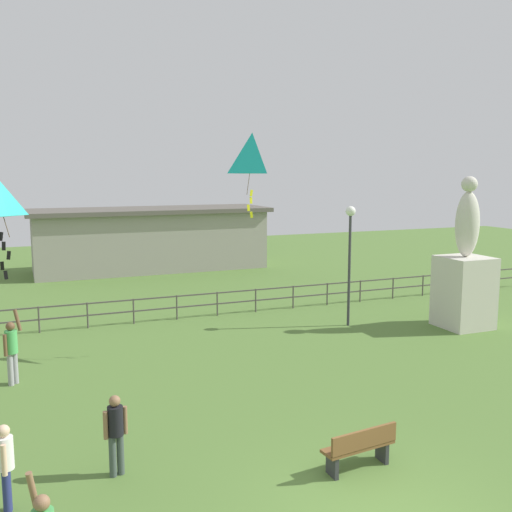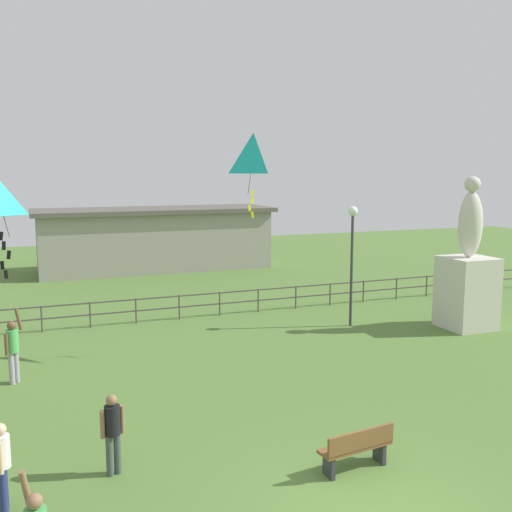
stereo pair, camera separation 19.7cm
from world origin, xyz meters
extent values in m
cube|color=beige|center=(9.56, 9.01, 1.30)|extent=(1.68, 1.68, 2.59)
ellipsoid|color=beige|center=(9.56, 9.01, 3.77)|extent=(0.90, 0.76, 2.35)
sphere|color=beige|center=(9.56, 9.01, 5.20)|extent=(0.56, 0.56, 0.56)
cylinder|color=#38383D|center=(5.78, 10.77, 2.04)|extent=(0.10, 0.10, 4.08)
sphere|color=white|center=(5.78, 10.77, 4.23)|extent=(0.36, 0.36, 0.36)
cube|color=brown|center=(0.46, 1.56, 0.45)|extent=(1.54, 0.57, 0.06)
cube|color=brown|center=(0.48, 1.38, 0.67)|extent=(1.50, 0.23, 0.36)
cube|color=#333338|center=(-0.14, 1.49, 0.23)|extent=(0.08, 0.36, 0.45)
cube|color=#333338|center=(1.05, 1.63, 0.23)|extent=(0.08, 0.36, 0.45)
cylinder|color=navy|center=(-5.73, 2.56, 0.39)|extent=(0.13, 0.13, 0.78)
cylinder|color=navy|center=(-5.74, 2.41, 0.39)|extent=(0.13, 0.13, 0.78)
cylinder|color=white|center=(-5.73, 2.49, 1.06)|extent=(0.29, 0.29, 0.55)
sphere|color=beige|center=(-5.73, 2.49, 1.44)|extent=(0.21, 0.21, 0.21)
cylinder|color=beige|center=(-5.73, 2.68, 1.02)|extent=(0.09, 0.09, 0.52)
cylinder|color=beige|center=(-5.74, 2.30, 1.02)|extent=(0.09, 0.09, 0.52)
cylinder|color=#3F4C47|center=(-3.78, 3.06, 0.40)|extent=(0.13, 0.13, 0.79)
cylinder|color=#3F4C47|center=(-3.93, 3.02, 0.40)|extent=(0.13, 0.13, 0.79)
cylinder|color=black|center=(-3.86, 3.04, 1.07)|extent=(0.29, 0.29, 0.56)
sphere|color=#8C6647|center=(-3.86, 3.04, 1.45)|extent=(0.21, 0.21, 0.21)
cylinder|color=#8C6647|center=(-3.67, 3.09, 1.04)|extent=(0.09, 0.09, 0.53)
cylinder|color=#8C6647|center=(-4.04, 2.99, 1.04)|extent=(0.09, 0.09, 0.53)
cylinder|color=#99999E|center=(-5.61, 8.95, 0.43)|extent=(0.15, 0.15, 0.87)
cylinder|color=#99999E|center=(-5.72, 8.82, 0.43)|extent=(0.15, 0.15, 0.87)
cylinder|color=#4CB259|center=(-5.67, 8.89, 1.17)|extent=(0.32, 0.32, 0.61)
sphere|color=brown|center=(-5.67, 8.89, 1.59)|extent=(0.23, 0.23, 0.23)
cylinder|color=brown|center=(-5.48, 9.00, 1.72)|extent=(0.24, 0.24, 0.59)
cylinder|color=brown|center=(-5.81, 8.73, 1.14)|extent=(0.10, 0.10, 0.58)
sphere|color=#8C6647|center=(-5.24, 0.01, 1.44)|extent=(0.21, 0.21, 0.21)
cylinder|color=#8C6647|center=(-5.34, 0.18, 1.55)|extent=(0.19, 0.19, 0.53)
cylinder|color=#4C381E|center=(-5.62, 6.72, 4.62)|extent=(0.22, 0.31, 0.87)
cube|color=black|center=(-5.69, 6.68, 4.21)|extent=(0.11, 0.05, 0.21)
cube|color=black|center=(-5.65, 6.70, 3.99)|extent=(0.09, 0.02, 0.20)
cube|color=black|center=(-5.56, 6.74, 3.77)|extent=(0.11, 0.01, 0.21)
cube|color=black|center=(-5.71, 6.67, 3.55)|extent=(0.08, 0.05, 0.20)
cube|color=black|center=(-5.64, 6.70, 3.33)|extent=(0.10, 0.05, 0.20)
pyramid|color=#19B2B2|center=(1.37, 9.27, 6.17)|extent=(0.89, 0.99, 1.23)
cylinder|color=#4C381E|center=(1.24, 9.17, 5.56)|extent=(0.29, 0.23, 1.23)
cube|color=yellow|center=(1.31, 9.20, 4.98)|extent=(0.11, 0.03, 0.21)
cube|color=yellow|center=(1.30, 9.20, 4.76)|extent=(0.09, 0.05, 0.20)
cube|color=yellow|center=(1.20, 9.15, 4.54)|extent=(0.09, 0.03, 0.20)
cube|color=yellow|center=(1.32, 9.21, 4.32)|extent=(0.12, 0.04, 0.21)
cylinder|color=#4C4742|center=(-4.83, 14.00, 0.47)|extent=(0.06, 0.06, 0.95)
cylinder|color=#4C4742|center=(-3.17, 14.00, 0.47)|extent=(0.06, 0.06, 0.95)
cylinder|color=#4C4742|center=(-1.51, 14.00, 0.47)|extent=(0.06, 0.06, 0.95)
cylinder|color=#4C4742|center=(0.14, 14.00, 0.47)|extent=(0.06, 0.06, 0.95)
cylinder|color=#4C4742|center=(1.77, 14.00, 0.47)|extent=(0.06, 0.06, 0.95)
cylinder|color=#4C4742|center=(3.41, 14.00, 0.47)|extent=(0.06, 0.06, 0.95)
cylinder|color=#4C4742|center=(5.09, 14.00, 0.47)|extent=(0.06, 0.06, 0.95)
cylinder|color=#4C4742|center=(6.70, 14.00, 0.47)|extent=(0.06, 0.06, 0.95)
cylinder|color=#4C4742|center=(8.33, 14.00, 0.47)|extent=(0.06, 0.06, 0.95)
cylinder|color=#4C4742|center=(10.03, 14.00, 0.47)|extent=(0.06, 0.06, 0.95)
cylinder|color=#4C4742|center=(11.66, 14.00, 0.47)|extent=(0.06, 0.06, 0.95)
cylinder|color=#4C4742|center=(13.30, 14.00, 0.47)|extent=(0.06, 0.06, 0.95)
cylinder|color=#4C4742|center=(14.97, 14.00, 0.47)|extent=(0.06, 0.06, 0.95)
cube|color=#4C4742|center=(0.00, 14.00, 0.91)|extent=(36.00, 0.05, 0.05)
cube|color=#4C4742|center=(0.00, 14.00, 0.47)|extent=(36.00, 0.05, 0.05)
cube|color=gray|center=(1.74, 26.00, 1.65)|extent=(12.89, 4.06, 3.31)
cube|color=#59544C|center=(1.74, 26.00, 3.43)|extent=(13.49, 4.66, 0.24)
camera|label=1|loc=(-5.32, -7.46, 5.64)|focal=41.12mm
camera|label=2|loc=(-5.14, -7.53, 5.64)|focal=41.12mm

